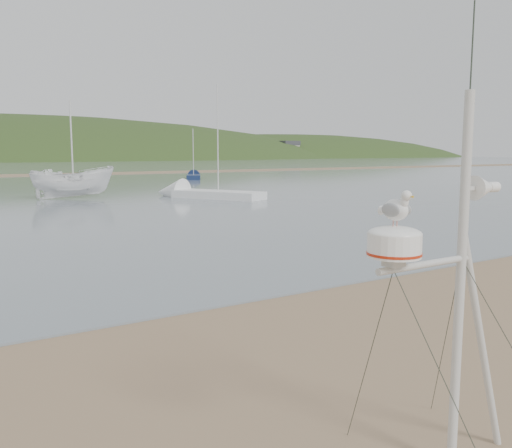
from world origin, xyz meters
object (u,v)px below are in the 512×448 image
mast_rig (457,365)px  sailboat_white_near (190,193)px  boat_white (72,157)px  sailboat_blue_far (194,176)px

mast_rig → sailboat_white_near: size_ratio=0.54×
mast_rig → boat_white: boat_white is taller
mast_rig → boat_white: size_ratio=0.82×
boat_white → sailboat_blue_far: sailboat_blue_far is taller
sailboat_white_near → mast_rig: bearing=-111.5°
boat_white → sailboat_blue_far: bearing=-39.6°
mast_rig → sailboat_white_near: (11.75, 29.89, -0.76)m
boat_white → sailboat_blue_far: size_ratio=0.89×
boat_white → sailboat_white_near: bearing=-112.5°
boat_white → sailboat_white_near: (6.79, -3.33, -2.43)m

